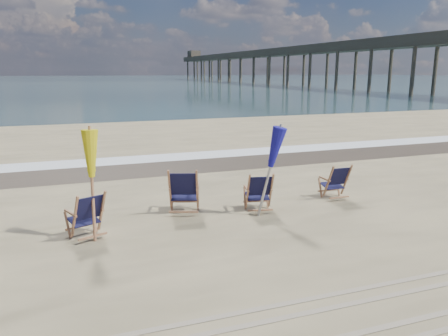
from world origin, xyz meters
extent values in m
plane|color=#324D53|center=(0.00, 128.00, 0.00)|extent=(400.00, 400.00, 0.00)
cube|color=silver|center=(0.00, 8.30, 0.00)|extent=(200.00, 1.40, 0.01)
cube|color=#42362A|center=(0.00, 6.80, 0.00)|extent=(200.00, 2.60, 0.00)
cylinder|color=#A56D4A|center=(-2.95, 1.02, 1.02)|extent=(0.06, 0.06, 2.04)
cone|color=gold|center=(-2.95, 1.02, 1.56)|extent=(0.30, 0.30, 0.85)
cylinder|color=#A5A5AD|center=(0.62, 1.17, 0.98)|extent=(0.06, 0.06, 1.96)
cone|color=navy|center=(0.62, 1.17, 1.48)|extent=(0.30, 0.30, 0.85)
camera|label=1|loc=(-3.28, -6.94, 3.09)|focal=35.00mm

